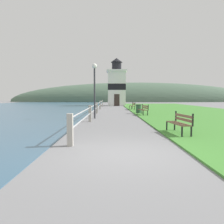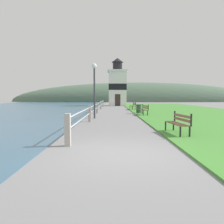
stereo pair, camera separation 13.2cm
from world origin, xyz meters
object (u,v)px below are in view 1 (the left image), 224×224
Objects in this scene: park_bench_midway at (144,109)px; lighthouse at (117,85)px; park_bench_far at (133,105)px; lamp_post at (95,81)px; trash_bin at (139,109)px; park_bench_near at (180,122)px.

park_bench_midway is 0.21× the size of lighthouse.
lamp_post is (-3.82, -10.36, 2.20)m from park_bench_far.
park_bench_far is 0.21× the size of lighthouse.
lighthouse is 9.84× the size of trash_bin.
park_bench_near is at bearing 86.72° from park_bench_far.
park_bench_midway is 0.44× the size of lamp_post.
lighthouse is 2.09× the size of lamp_post.
park_bench_near is at bearing -88.75° from trash_bin.
park_bench_far is 0.43× the size of lamp_post.
lighthouse reaches higher than park_bench_near.
lighthouse is 18.16m from trash_bin.
park_bench_midway is at bearing -85.36° from trash_bin.
park_bench_far is at bearing -82.56° from lighthouse.
park_bench_far is at bearing -96.55° from park_bench_midway.
park_bench_midway is at bearing -95.49° from park_bench_near.
trash_bin is (1.58, -17.82, -3.10)m from lighthouse.
lighthouse is (-1.74, 19.83, 2.99)m from park_bench_midway.
lighthouse reaches higher than trash_bin.
park_bench_midway is 7.67m from park_bench_far.
lighthouse is at bearing -92.45° from park_bench_near.
lamp_post is at bearing 65.72° from park_bench_far.
lighthouse is at bearing 84.36° from lamp_post.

